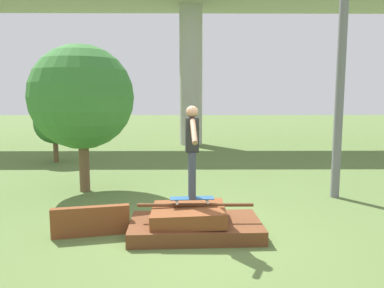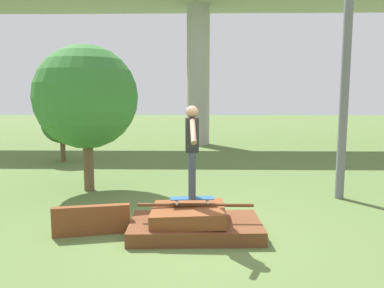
{
  "view_description": "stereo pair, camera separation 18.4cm",
  "coord_description": "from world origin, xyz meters",
  "px_view_note": "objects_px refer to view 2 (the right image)",
  "views": [
    {
      "loc": [
        -0.12,
        -6.26,
        2.4
      ],
      "look_at": [
        -0.06,
        0.04,
        1.58
      ],
      "focal_mm": 35.0,
      "sensor_mm": 36.0,
      "label": 1
    },
    {
      "loc": [
        0.07,
        -6.26,
        2.4
      ],
      "look_at": [
        -0.06,
        0.04,
        1.58
      ],
      "focal_mm": 35.0,
      "sensor_mm": 36.0,
      "label": 2
    }
  ],
  "objects_px": {
    "skateboard": "(192,199)",
    "tree_behind_left": "(62,123)",
    "skater": "(192,145)",
    "tree_behind_right": "(86,97)"
  },
  "relations": [
    {
      "from": "tree_behind_left",
      "to": "tree_behind_right",
      "type": "relative_size",
      "value": 0.59
    },
    {
      "from": "skateboard",
      "to": "tree_behind_left",
      "type": "bearing_deg",
      "value": 124.38
    },
    {
      "from": "skater",
      "to": "tree_behind_left",
      "type": "relative_size",
      "value": 0.74
    },
    {
      "from": "tree_behind_left",
      "to": "skater",
      "type": "bearing_deg",
      "value": -55.62
    },
    {
      "from": "skateboard",
      "to": "tree_behind_right",
      "type": "distance_m",
      "value": 4.36
    },
    {
      "from": "skateboard",
      "to": "tree_behind_left",
      "type": "xyz_separation_m",
      "value": [
        -4.85,
        7.09,
        0.77
      ]
    },
    {
      "from": "skater",
      "to": "skateboard",
      "type": "bearing_deg",
      "value": 0.0
    },
    {
      "from": "skater",
      "to": "tree_behind_right",
      "type": "bearing_deg",
      "value": 132.09
    },
    {
      "from": "skateboard",
      "to": "tree_behind_left",
      "type": "distance_m",
      "value": 8.63
    },
    {
      "from": "skater",
      "to": "tree_behind_left",
      "type": "height_order",
      "value": "skater"
    }
  ]
}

